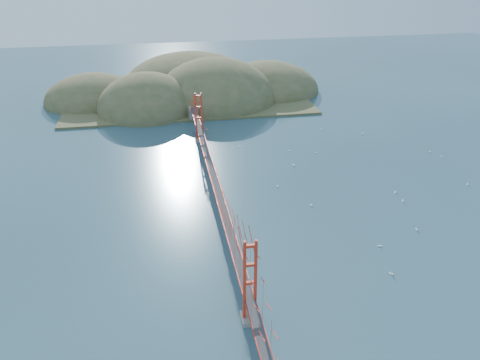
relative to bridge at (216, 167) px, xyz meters
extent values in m
plane|color=#315562|center=(0.00, -0.18, -7.01)|extent=(320.00, 320.00, 0.00)
cube|color=gray|center=(0.00, -30.18, -6.66)|extent=(2.00, 2.40, 0.70)
cube|color=gray|center=(0.00, 29.82, -6.66)|extent=(2.00, 2.40, 0.70)
cube|color=red|center=(0.00, -0.18, -3.71)|extent=(1.40, 92.00, 0.16)
cube|color=red|center=(0.00, -0.18, -3.91)|extent=(1.33, 92.00, 0.24)
cube|color=#38383A|center=(0.00, -0.18, -3.61)|extent=(1.19, 92.00, 0.03)
cube|color=gray|center=(0.00, 45.82, -5.36)|extent=(2.20, 2.60, 3.30)
cube|color=olive|center=(0.00, 63.82, -6.76)|extent=(70.00, 40.00, 0.60)
ellipsoid|color=olive|center=(-12.00, 55.82, -7.01)|extent=(28.00, 28.00, 21.00)
ellipsoid|color=olive|center=(8.00, 61.82, -7.01)|extent=(36.00, 36.00, 25.00)
ellipsoid|color=olive|center=(26.00, 69.82, -7.01)|extent=(32.00, 32.00, 18.00)
ellipsoid|color=olive|center=(-28.00, 67.82, -7.01)|extent=(28.00, 28.00, 16.00)
ellipsoid|color=olive|center=(2.00, 77.82, -7.01)|extent=(44.00, 44.00, 22.00)
cube|color=white|center=(21.34, -24.83, -6.94)|extent=(0.51, 0.62, 0.11)
cylinder|color=white|center=(21.34, -24.83, -6.61)|extent=(0.02, 0.02, 0.67)
cube|color=white|center=(30.93, 32.37, -6.95)|extent=(0.38, 0.57, 0.10)
cylinder|color=white|center=(30.93, 32.37, -6.65)|extent=(0.02, 0.02, 0.60)
cube|color=white|center=(24.87, 18.36, -6.96)|extent=(0.49, 0.28, 0.09)
cylinder|color=white|center=(24.87, 18.36, -6.70)|extent=(0.01, 0.01, 0.51)
cube|color=white|center=(39.68, 27.61, -6.94)|extent=(0.61, 0.45, 0.11)
cylinder|color=white|center=(39.68, 27.61, -6.63)|extent=(0.02, 0.02, 0.64)
cube|color=white|center=(30.69, -14.82, -6.95)|extent=(0.21, 0.55, 0.10)
cylinder|color=white|center=(30.69, -14.82, -6.65)|extent=(0.02, 0.02, 0.59)
cube|color=white|center=(22.75, -18.19, -6.94)|extent=(0.65, 0.43, 0.11)
cylinder|color=white|center=(22.75, -18.19, -6.60)|extent=(0.02, 0.02, 0.68)
cube|color=white|center=(33.28, -2.28, -6.95)|extent=(0.47, 0.59, 0.11)
cylinder|color=white|center=(33.28, -2.28, -6.63)|extent=(0.02, 0.02, 0.63)
cube|color=white|center=(48.55, -1.77, -6.95)|extent=(0.45, 0.55, 0.10)
cylinder|color=white|center=(48.55, -1.77, -6.65)|extent=(0.02, 0.02, 0.59)
cube|color=white|center=(19.32, 20.61, -6.96)|extent=(0.51, 0.32, 0.09)
cylinder|color=white|center=(19.32, 20.61, -6.69)|extent=(0.01, 0.01, 0.53)
cube|color=white|center=(8.68, 24.91, -6.95)|extent=(0.57, 0.24, 0.10)
cylinder|color=white|center=(8.68, 24.91, -6.64)|extent=(0.02, 0.02, 0.61)
cube|color=white|center=(12.32, 3.99, -6.95)|extent=(0.53, 0.36, 0.09)
cylinder|color=white|center=(12.32, 3.99, -6.67)|extent=(0.01, 0.01, 0.56)
cube|color=white|center=(51.25, 11.50, -6.96)|extent=(0.48, 0.40, 0.09)
cylinder|color=white|center=(51.25, 11.50, -6.70)|extent=(0.01, 0.01, 0.52)
cube|color=white|center=(18.03, 12.81, -6.94)|extent=(0.49, 0.65, 0.11)
cylinder|color=white|center=(18.03, 12.81, -6.60)|extent=(0.02, 0.02, 0.69)
cube|color=white|center=(16.37, -4.11, -6.95)|extent=(0.38, 0.59, 0.10)
cylinder|color=white|center=(16.37, -4.11, -6.64)|extent=(0.02, 0.02, 0.62)
cube|color=white|center=(33.16, -5.54, -6.94)|extent=(0.40, 0.63, 0.11)
cylinder|color=white|center=(33.16, -5.54, -6.62)|extent=(0.02, 0.02, 0.65)
cube|color=white|center=(50.04, 14.33, -6.95)|extent=(0.56, 0.33, 0.10)
cylinder|color=white|center=(50.04, 14.33, -6.66)|extent=(0.02, 0.02, 0.58)
camera|label=1|loc=(-8.89, -72.93, 34.04)|focal=35.00mm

